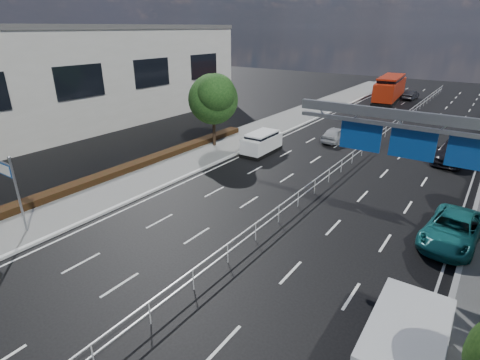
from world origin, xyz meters
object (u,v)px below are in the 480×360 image
Objects in this scene: overhead_gantry at (431,141)px; white_minivan at (262,143)px; silver_minivan at (402,354)px; parked_car_teal at (453,230)px; near_car_silver at (335,134)px; parked_car_dark at (453,152)px; near_car_dark at (411,95)px; toilet_sign at (11,180)px; red_bus at (390,88)px.

overhead_gantry is 2.37× the size of white_minivan.
white_minivan is 0.81× the size of silver_minivan.
silver_minivan is at bearing -85.86° from parked_car_teal.
near_car_silver is 10.06m from parked_car_dark.
parked_car_dark is at bearing 90.86° from overhead_gantry.
toilet_sign is at bearing 85.66° from near_car_dark.
overhead_gantry is at bearing -79.17° from red_bus.
toilet_sign is 1.08× the size of near_car_dark.
parked_car_teal is (15.73, -6.87, -0.18)m from white_minivan.
overhead_gantry is at bearing 121.11° from near_car_silver.
overhead_gantry is 1.92× the size of silver_minivan.
toilet_sign is at bearing -142.97° from parked_car_teal.
white_minivan is 1.05× the size of near_car_silver.
parked_car_teal is 14.15m from parked_car_dark.
parked_car_teal is at bearing 87.65° from silver_minivan.
near_car_silver is 0.77× the size of parked_car_teal.
parked_car_dark is (17.45, 26.04, -2.13)m from toilet_sign.
red_bus is at bearing 119.63° from parked_car_dark.
overhead_gantry reaches higher than parked_car_dark.
red_bus is at bearing 50.83° from near_car_dark.
near_car_dark is at bearing 81.31° from toilet_sign.
white_minivan is at bearing 148.10° from overhead_gantry.
near_car_dark is 0.76× the size of silver_minivan.
overhead_gantry is at bearing 106.47° from near_car_dark.
silver_minivan is at bearing 5.98° from toilet_sign.
overhead_gantry reaches higher than red_bus.
red_bus reaches higher than near_car_silver.
silver_minivan reaches higher than parked_car_dark.
toilet_sign is at bearing -101.71° from red_bus.
white_minivan is 8.13m from near_car_silver.
parked_car_teal is (11.85, -14.01, 0.04)m from near_car_silver.
red_bus is 2.28× the size of parked_car_teal.
overhead_gantry is at bearing -123.60° from parked_car_teal.
silver_minivan is 0.95× the size of parked_car_dark.
overhead_gantry is 1.83× the size of parked_car_dark.
near_car_dark is at bearing 109.76° from parked_car_teal.
near_car_silver is 18.36m from parked_car_teal.
parked_car_dark is at bearing 112.55° from near_car_dark.
parked_car_dark is (-0.24, 15.99, -4.80)m from overhead_gantry.
red_bus is 2.17× the size of parked_car_dark.
parked_car_teal is at bearing 51.31° from overhead_gantry.
toilet_sign is 0.42× the size of overhead_gantry.
near_car_dark is at bearing -93.47° from near_car_silver.
red_bus is at bearing 106.20° from overhead_gantry.
silver_minivan is (11.69, -24.01, 0.38)m from near_car_silver.
silver_minivan is at bearing -81.40° from parked_car_dark.
parked_car_teal is at bearing 109.02° from near_car_dark.
red_bus reaches higher than near_car_dark.
toilet_sign reaches higher than white_minivan.
parked_car_teal reaches higher than near_car_silver.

